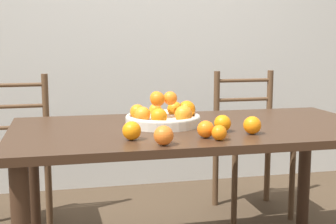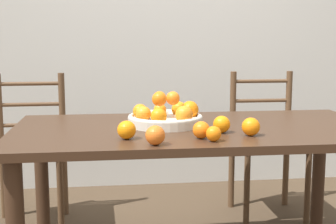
# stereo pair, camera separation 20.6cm
# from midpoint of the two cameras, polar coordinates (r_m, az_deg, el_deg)

# --- Properties ---
(wall_back) EXTENTS (8.00, 0.06, 2.60)m
(wall_back) POSITION_cam_midpoint_polar(r_m,az_deg,el_deg) (3.58, -5.00, 11.62)
(wall_back) COLOR beige
(wall_back) RESTS_ON ground_plane
(dining_table) EXTENTS (1.68, 0.86, 0.73)m
(dining_table) POSITION_cam_midpoint_polar(r_m,az_deg,el_deg) (2.17, 0.73, -4.19)
(dining_table) COLOR #382316
(dining_table) RESTS_ON ground_plane
(fruit_bowl) EXTENTS (0.35, 0.35, 0.16)m
(fruit_bowl) POSITION_cam_midpoint_polar(r_m,az_deg,el_deg) (2.16, -3.25, -0.54)
(fruit_bowl) COLOR beige
(fruit_bowl) RESTS_ON dining_table
(orange_loose_0) EXTENTS (0.08, 0.08, 0.08)m
(orange_loose_0) POSITION_cam_midpoint_polar(r_m,az_deg,el_deg) (1.86, -7.61, -2.30)
(orange_loose_0) COLOR orange
(orange_loose_0) RESTS_ON dining_table
(orange_loose_1) EXTENTS (0.08, 0.08, 0.08)m
(orange_loose_1) POSITION_cam_midpoint_polar(r_m,az_deg,el_deg) (1.76, -3.89, -2.90)
(orange_loose_1) COLOR orange
(orange_loose_1) RESTS_ON dining_table
(orange_loose_2) EXTENTS (0.08, 0.08, 0.08)m
(orange_loose_2) POSITION_cam_midpoint_polar(r_m,az_deg,el_deg) (1.98, 7.33, -1.63)
(orange_loose_2) COLOR orange
(orange_loose_2) RESTS_ON dining_table
(orange_loose_3) EXTENTS (0.07, 0.07, 0.07)m
(orange_loose_3) POSITION_cam_midpoint_polar(r_m,az_deg,el_deg) (1.89, 1.52, -2.14)
(orange_loose_3) COLOR orange
(orange_loose_3) RESTS_ON dining_table
(orange_loose_4) EXTENTS (0.07, 0.07, 0.07)m
(orange_loose_4) POSITION_cam_midpoint_polar(r_m,az_deg,el_deg) (2.02, 3.78, -1.42)
(orange_loose_4) COLOR orange
(orange_loose_4) RESTS_ON dining_table
(orange_loose_5) EXTENTS (0.06, 0.06, 0.06)m
(orange_loose_5) POSITION_cam_midpoint_polar(r_m,az_deg,el_deg) (1.84, 2.99, -2.58)
(orange_loose_5) COLOR orange
(orange_loose_5) RESTS_ON dining_table
(chair_left) EXTENTS (0.43, 0.41, 0.92)m
(chair_left) POSITION_cam_midpoint_polar(r_m,az_deg,el_deg) (2.91, -20.26, -4.93)
(chair_left) COLOR #513823
(chair_left) RESTS_ON ground_plane
(chair_right) EXTENTS (0.42, 0.40, 0.92)m
(chair_right) POSITION_cam_midpoint_polar(r_m,az_deg,el_deg) (3.08, 8.17, -3.71)
(chair_right) COLOR #513823
(chair_right) RESTS_ON ground_plane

